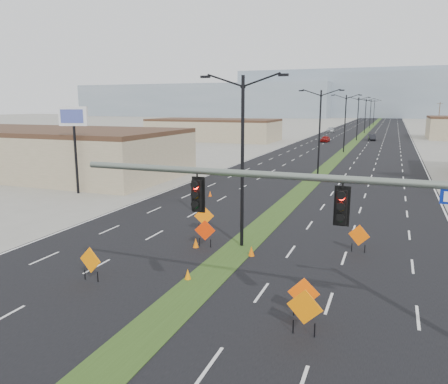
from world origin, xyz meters
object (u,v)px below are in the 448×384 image
(streetlight_1, at_px, (320,130))
(cone_2, at_px, (251,251))
(cone_0, at_px, (188,274))
(streetlight_6, at_px, (374,112))
(construction_sign_3, at_px, (304,294))
(construction_sign_5, at_px, (359,236))
(construction_sign_4, at_px, (305,309))
(streetlight_0, at_px, (242,157))
(construction_sign_0, at_px, (90,261))
(cone_3, at_px, (210,194))
(streetlight_3, at_px, (358,117))
(construction_sign_2, at_px, (205,231))
(car_far, at_px, (330,130))
(pole_sign_west, at_px, (74,124))
(signal_mast, at_px, (404,226))
(streetlight_4, at_px, (365,115))
(cone_1, at_px, (196,243))
(car_mid, at_px, (372,137))
(streetlight_2, at_px, (345,122))
(streetlight_5, at_px, (370,113))
(construction_sign_1, at_px, (204,217))
(car_left, at_px, (325,139))

(streetlight_1, height_order, cone_2, streetlight_1)
(cone_2, bearing_deg, cone_0, -113.10)
(streetlight_6, distance_m, construction_sign_3, 175.75)
(streetlight_1, distance_m, construction_sign_5, 27.84)
(construction_sign_4, relative_size, cone_2, 3.07)
(streetlight_0, distance_m, construction_sign_0, 10.17)
(streetlight_6, height_order, cone_3, streetlight_6)
(streetlight_3, relative_size, cone_3, 18.87)
(streetlight_3, xyz_separation_m, construction_sign_2, (-2.00, -84.93, -4.44))
(construction_sign_4, relative_size, cone_3, 3.42)
(car_far, distance_m, cone_2, 114.88)
(construction_sign_3, relative_size, pole_sign_west, 0.20)
(signal_mast, bearing_deg, streetlight_4, 94.01)
(streetlight_6, relative_size, cone_1, 16.90)
(construction_sign_0, xyz_separation_m, construction_sign_3, (10.25, 0.03, -0.02))
(streetlight_1, xyz_separation_m, cone_2, (1.08, -29.48, -5.12))
(car_mid, bearing_deg, streetlight_4, 90.07)
(construction_sign_3, bearing_deg, construction_sign_4, -85.84)
(car_mid, relative_size, construction_sign_0, 2.57)
(streetlight_2, height_order, streetlight_5, same)
(cone_0, distance_m, pole_sign_west, 25.22)
(streetlight_0, xyz_separation_m, streetlight_4, (0.00, 112.00, 0.00))
(construction_sign_4, bearing_deg, construction_sign_5, 88.87)
(construction_sign_2, height_order, cone_0, construction_sign_2)
(streetlight_5, bearing_deg, construction_sign_1, -91.37)
(streetlight_3, distance_m, construction_sign_4, 93.26)
(streetlight_2, bearing_deg, construction_sign_3, -85.34)
(cone_0, bearing_deg, streetlight_6, 89.74)
(cone_1, bearing_deg, streetlight_1, 85.20)
(pole_sign_west, bearing_deg, car_left, 60.86)
(construction_sign_3, xyz_separation_m, cone_3, (-12.59, 20.23, -0.72))
(construction_sign_1, height_order, cone_3, construction_sign_1)
(pole_sign_west, bearing_deg, construction_sign_4, -53.83)
(car_far, relative_size, construction_sign_4, 2.79)
(streetlight_3, height_order, car_left, streetlight_3)
(streetlight_3, distance_m, cone_1, 85.45)
(construction_sign_0, height_order, cone_2, construction_sign_0)
(streetlight_0, xyz_separation_m, construction_sign_0, (-5.06, -7.65, -4.41))
(cone_3, bearing_deg, cone_0, -70.27)
(construction_sign_1, distance_m, construction_sign_5, 9.97)
(cone_3, bearing_deg, pole_sign_west, -165.63)
(construction_sign_4, bearing_deg, cone_1, 141.00)
(streetlight_4, xyz_separation_m, construction_sign_1, (-3.31, -110.07, -4.38))
(construction_sign_1, xyz_separation_m, cone_0, (2.54, -7.77, -0.76))
(car_mid, bearing_deg, cone_3, -105.56)
(cone_2, bearing_deg, streetlight_3, 90.72)
(streetlight_5, height_order, cone_3, streetlight_5)
(construction_sign_0, xyz_separation_m, cone_3, (-2.34, 20.26, -0.74))
(streetlight_5, distance_m, streetlight_6, 28.00)
(car_left, distance_m, construction_sign_2, 77.98)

